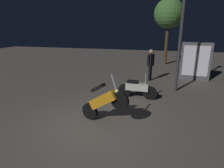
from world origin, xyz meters
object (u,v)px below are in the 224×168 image
at_px(person_rider_beside, 151,62).
at_px(streetlamp_near, 183,10).
at_px(motorcycle_orange_foreground, 104,101).
at_px(kiosk_billboard, 195,61).
at_px(motorcycle_white_parked_left, 137,88).

bearing_deg(person_rider_beside, streetlamp_near, -22.38).
distance_m(motorcycle_orange_foreground, streetlamp_near, 5.38).
distance_m(motorcycle_orange_foreground, person_rider_beside, 5.52).
relative_size(streetlamp_near, kiosk_billboard, 2.76).
xyz_separation_m(motorcycle_orange_foreground, motorcycle_white_parked_left, (0.72, 2.46, -0.31)).
height_order(motorcycle_orange_foreground, motorcycle_white_parked_left, motorcycle_orange_foreground).
relative_size(person_rider_beside, kiosk_billboard, 0.83).
distance_m(motorcycle_white_parked_left, person_rider_beside, 3.03).
distance_m(motorcycle_orange_foreground, kiosk_billboard, 7.26).
xyz_separation_m(motorcycle_white_parked_left, streetlamp_near, (1.66, 1.42, 3.18)).
distance_m(person_rider_beside, kiosk_billboard, 2.62).
bearing_deg(kiosk_billboard, motorcycle_white_parked_left, 59.84).
relative_size(person_rider_beside, streetlamp_near, 0.30).
height_order(person_rider_beside, kiosk_billboard, kiosk_billboard).
bearing_deg(motorcycle_orange_foreground, kiosk_billboard, 76.72).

